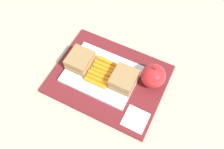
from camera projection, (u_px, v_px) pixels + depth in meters
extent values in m
plane|color=#B7AD99|center=(109.00, 79.00, 0.79)|extent=(2.40, 2.40, 0.00)
cube|color=maroon|center=(109.00, 79.00, 0.79)|extent=(0.36, 0.28, 0.01)
cube|color=white|center=(102.00, 74.00, 0.79)|extent=(0.23, 0.17, 0.01)
cube|color=#9E7A4C|center=(80.00, 63.00, 0.79)|extent=(0.07, 0.08, 0.02)
cube|color=#F4CC4C|center=(80.00, 60.00, 0.78)|extent=(0.07, 0.07, 0.01)
cube|color=#9E7A4C|center=(80.00, 58.00, 0.77)|extent=(0.07, 0.08, 0.02)
cube|color=#9E7A4C|center=(124.00, 81.00, 0.76)|extent=(0.07, 0.08, 0.02)
cube|color=#F4CC4C|center=(124.00, 79.00, 0.74)|extent=(0.07, 0.07, 0.01)
cube|color=#9E7A4C|center=(124.00, 77.00, 0.73)|extent=(0.07, 0.08, 0.02)
cylinder|color=orange|center=(95.00, 83.00, 0.76)|extent=(0.08, 0.01, 0.01)
cylinder|color=orange|center=(98.00, 79.00, 0.76)|extent=(0.08, 0.01, 0.02)
cylinder|color=orange|center=(99.00, 75.00, 0.77)|extent=(0.08, 0.01, 0.01)
cylinder|color=orange|center=(101.00, 72.00, 0.77)|extent=(0.08, 0.01, 0.02)
cylinder|color=orange|center=(104.00, 69.00, 0.78)|extent=(0.08, 0.01, 0.01)
cylinder|color=orange|center=(105.00, 65.00, 0.79)|extent=(0.08, 0.01, 0.01)
cylinder|color=orange|center=(108.00, 62.00, 0.79)|extent=(0.08, 0.01, 0.02)
sphere|color=red|center=(153.00, 76.00, 0.74)|extent=(0.08, 0.08, 0.08)
cylinder|color=brown|center=(155.00, 69.00, 0.71)|extent=(0.01, 0.01, 0.01)
cube|color=white|center=(135.00, 119.00, 0.71)|extent=(0.07, 0.07, 0.00)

